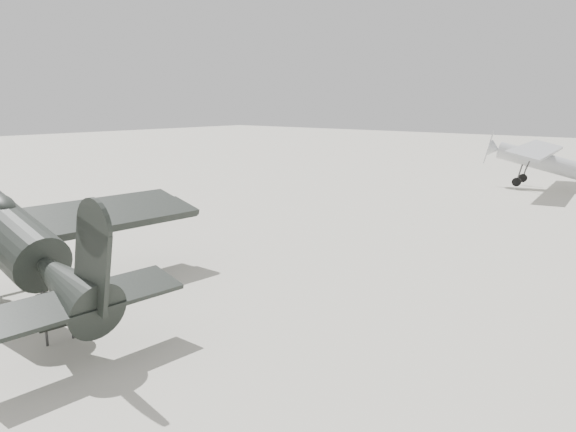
# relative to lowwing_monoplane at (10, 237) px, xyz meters

# --- Properties ---
(ground) EXTENTS (160.00, 160.00, 0.00)m
(ground) POSITION_rel_lowwing_monoplane_xyz_m (3.82, 5.13, -2.08)
(ground) COLOR #AEA99A
(ground) RESTS_ON ground
(lowwing_monoplane) EXTENTS (8.73, 12.14, 3.93)m
(lowwing_monoplane) POSITION_rel_lowwing_monoplane_xyz_m (0.00, 0.00, 0.00)
(lowwing_monoplane) COLOR black
(lowwing_monoplane) RESTS_ON ground
(highwing_monoplane) EXTENTS (7.75, 10.88, 3.07)m
(highwing_monoplane) POSITION_rel_lowwing_monoplane_xyz_m (4.12, 30.67, -0.16)
(highwing_monoplane) COLOR #A9ACAF
(highwing_monoplane) RESTS_ON ground
(sign_board) EXTENTS (0.15, 0.90, 1.29)m
(sign_board) POSITION_rel_lowwing_monoplane_xyz_m (2.34, -0.12, -1.31)
(sign_board) COLOR #333333
(sign_board) RESTS_ON ground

